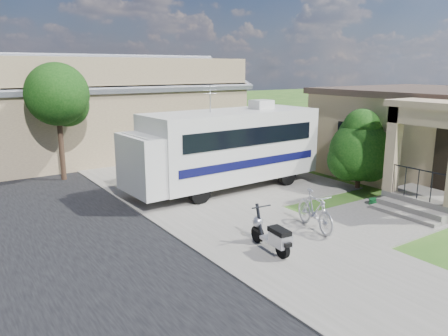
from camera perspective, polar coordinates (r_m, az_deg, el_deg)
ground at (r=12.42m, az=8.47°, el=-7.72°), size 120.00×120.00×0.00m
sidewalk_slab at (r=20.23m, az=-13.16°, el=0.27°), size 4.00×80.00×0.06m
driveway_slab at (r=16.64m, az=1.86°, el=-2.14°), size 7.00×6.00×0.05m
walk_slab at (r=13.95m, az=20.50°, el=-5.99°), size 4.00×3.00×0.05m
house at (r=19.70m, az=25.25°, el=4.20°), size 9.47×7.80×3.54m
warehouse at (r=23.95m, az=-14.61°, el=6.87°), size 12.50×8.40×5.04m
street_tree_a at (r=18.10m, az=-20.66°, el=8.63°), size 2.44×2.40×4.58m
street_tree_b at (r=27.90m, az=-25.65°, el=9.73°), size 2.44×2.40×4.73m
motorhome at (r=15.73m, az=0.20°, el=2.88°), size 7.38×2.63×3.74m
shrub at (r=16.61m, az=17.29°, el=2.49°), size 2.40×2.29×2.95m
scooter at (r=10.57m, az=6.33°, el=-8.78°), size 0.54×1.54×1.01m
bicycle at (r=12.12m, az=11.77°, el=-5.72°), size 0.92×1.84×1.06m
garden_hose at (r=14.94m, az=19.20°, el=-4.36°), size 0.43×0.43×0.19m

